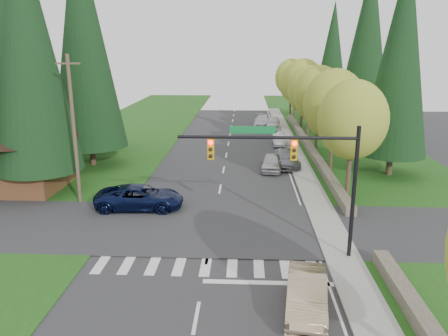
# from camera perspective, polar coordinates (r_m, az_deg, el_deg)

# --- Properties ---
(ground) EXTENTS (120.00, 120.00, 0.00)m
(ground) POSITION_cam_1_polar(r_m,az_deg,el_deg) (19.14, -3.31, -17.23)
(ground) COLOR #28282B
(ground) RESTS_ON ground
(grass_east) EXTENTS (14.00, 110.00, 0.06)m
(grass_east) POSITION_cam_1_polar(r_m,az_deg,el_deg) (39.10, 19.27, -0.81)
(grass_east) COLOR #1E4913
(grass_east) RESTS_ON ground
(grass_west) EXTENTS (14.00, 110.00, 0.06)m
(grass_west) POSITION_cam_1_polar(r_m,az_deg,el_deg) (40.30, -18.92, -0.32)
(grass_west) COLOR #1E4913
(grass_west) RESTS_ON ground
(cross_street) EXTENTS (120.00, 8.00, 0.10)m
(cross_street) POSITION_cam_1_polar(r_m,az_deg,el_deg) (26.21, -1.47, -7.82)
(cross_street) COLOR #28282B
(cross_street) RESTS_ON ground
(sidewalk_east) EXTENTS (1.80, 80.00, 0.13)m
(sidewalk_east) POSITION_cam_1_polar(r_m,az_deg,el_deg) (39.71, 10.01, 0.12)
(sidewalk_east) COLOR gray
(sidewalk_east) RESTS_ON ground
(curb_east) EXTENTS (0.20, 80.00, 0.13)m
(curb_east) POSITION_cam_1_polar(r_m,az_deg,el_deg) (39.61, 8.79, 0.14)
(curb_east) COLOR gray
(curb_east) RESTS_ON ground
(stone_wall_north) EXTENTS (0.70, 40.00, 0.70)m
(stone_wall_north) POSITION_cam_1_polar(r_m,az_deg,el_deg) (47.58, 10.90, 2.94)
(stone_wall_north) COLOR #4C4438
(stone_wall_north) RESTS_ON ground
(traffic_signal) EXTENTS (8.70, 0.37, 6.80)m
(traffic_signal) POSITION_cam_1_polar(r_m,az_deg,el_deg) (21.36, 9.51, 0.71)
(traffic_signal) COLOR black
(traffic_signal) RESTS_ON ground
(brown_building) EXTENTS (8.40, 8.40, 5.40)m
(brown_building) POSITION_cam_1_polar(r_m,az_deg,el_deg) (36.03, -25.17, 2.37)
(brown_building) COLOR #4C2D19
(brown_building) RESTS_ON ground
(utility_pole) EXTENTS (1.60, 0.24, 10.00)m
(utility_pole) POSITION_cam_1_polar(r_m,az_deg,el_deg) (30.68, -19.02, 4.80)
(utility_pole) COLOR #473828
(utility_pole) RESTS_ON ground
(decid_tree_0) EXTENTS (4.80, 4.80, 8.37)m
(decid_tree_0) POSITION_cam_1_polar(r_m,az_deg,el_deg) (31.28, 16.46, 6.04)
(decid_tree_0) COLOR #38281C
(decid_tree_0) RESTS_ON ground
(decid_tree_1) EXTENTS (5.20, 5.20, 8.80)m
(decid_tree_1) POSITION_cam_1_polar(r_m,az_deg,el_deg) (38.05, 14.21, 8.04)
(decid_tree_1) COLOR #38281C
(decid_tree_1) RESTS_ON ground
(decid_tree_2) EXTENTS (5.00, 5.00, 8.82)m
(decid_tree_2) POSITION_cam_1_polar(r_m,az_deg,el_deg) (44.85, 12.25, 9.35)
(decid_tree_2) COLOR #38281C
(decid_tree_2) RESTS_ON ground
(decid_tree_3) EXTENTS (5.00, 5.00, 8.55)m
(decid_tree_3) POSITION_cam_1_polar(r_m,az_deg,el_deg) (51.78, 11.11, 9.86)
(decid_tree_3) COLOR #38281C
(decid_tree_3) RESTS_ON ground
(decid_tree_4) EXTENTS (5.40, 5.40, 9.18)m
(decid_tree_4) POSITION_cam_1_polar(r_m,az_deg,el_deg) (58.67, 10.27, 10.89)
(decid_tree_4) COLOR #38281C
(decid_tree_4) RESTS_ON ground
(decid_tree_5) EXTENTS (4.80, 4.80, 8.30)m
(decid_tree_5) POSITION_cam_1_polar(r_m,az_deg,el_deg) (65.62, 9.30, 10.91)
(decid_tree_5) COLOR #38281C
(decid_tree_5) RESTS_ON ground
(decid_tree_6) EXTENTS (5.20, 5.20, 8.86)m
(decid_tree_6) POSITION_cam_1_polar(r_m,az_deg,el_deg) (72.55, 8.78, 11.59)
(decid_tree_6) COLOR #38281C
(decid_tree_6) RESTS_ON ground
(conifer_w_a) EXTENTS (6.12, 6.12, 19.80)m
(conifer_w_a) POSITION_cam_1_polar(r_m,az_deg,el_deg) (33.51, -24.36, 14.85)
(conifer_w_a) COLOR #38281C
(conifer_w_a) RESTS_ON ground
(conifer_w_b) EXTENTS (5.44, 5.44, 17.80)m
(conifer_w_b) POSITION_cam_1_polar(r_m,az_deg,el_deg) (38.44, -25.58, 13.09)
(conifer_w_b) COLOR #38281C
(conifer_w_b) RESTS_ON ground
(conifer_w_c) EXTENTS (6.46, 6.46, 20.80)m
(conifer_w_c) POSITION_cam_1_polar(r_m,az_deg,el_deg) (40.49, -17.91, 15.99)
(conifer_w_c) COLOR #38281C
(conifer_w_c) RESTS_ON ground
(conifer_w_e) EXTENTS (5.78, 5.78, 18.80)m
(conifer_w_e) POSITION_cam_1_polar(r_m,az_deg,el_deg) (46.80, -17.58, 14.59)
(conifer_w_e) COLOR #38281C
(conifer_w_e) RESTS_ON ground
(conifer_e_a) EXTENTS (5.44, 5.44, 17.80)m
(conifer_e_a) POSITION_cam_1_polar(r_m,az_deg,el_deg) (38.05, 22.06, 13.45)
(conifer_e_a) COLOR #38281C
(conifer_e_a) RESTS_ON ground
(conifer_e_b) EXTENTS (6.12, 6.12, 19.80)m
(conifer_e_b) POSITION_cam_1_polar(r_m,az_deg,el_deg) (51.75, 18.16, 15.10)
(conifer_e_b) COLOR #38281C
(conifer_e_b) RESTS_ON ground
(conifer_e_c) EXTENTS (5.10, 5.10, 16.80)m
(conifer_e_c) POSITION_cam_1_polar(r_m,az_deg,el_deg) (65.20, 13.95, 13.95)
(conifer_e_c) COLOR #38281C
(conifer_e_c) RESTS_ON ground
(sedan_champagne) EXTENTS (2.12, 4.63, 1.47)m
(sedan_champagne) POSITION_cam_1_polar(r_m,az_deg,el_deg) (18.62, 10.74, -15.84)
(sedan_champagne) COLOR tan
(sedan_champagne) RESTS_ON ground
(suv_navy) EXTENTS (5.87, 2.91, 1.60)m
(suv_navy) POSITION_cam_1_polar(r_m,az_deg,el_deg) (29.47, -10.94, -3.78)
(suv_navy) COLOR black
(suv_navy) RESTS_ON ground
(parked_car_a) EXTENTS (2.06, 4.36, 1.44)m
(parked_car_a) POSITION_cam_1_polar(r_m,az_deg,el_deg) (38.35, 6.23, 0.74)
(parked_car_a) COLOR #B2B1B6
(parked_car_a) RESTS_ON ground
(parked_car_b) EXTENTS (2.41, 5.13, 1.45)m
(parked_car_b) POSITION_cam_1_polar(r_m,az_deg,el_deg) (39.93, 8.11, 1.26)
(parked_car_b) COLOR slate
(parked_car_b) RESTS_ON ground
(parked_car_c) EXTENTS (1.39, 3.94, 1.29)m
(parked_car_c) POSITION_cam_1_polar(r_m,az_deg,el_deg) (48.57, 7.18, 3.70)
(parked_car_c) COLOR silver
(parked_car_c) RESTS_ON ground
(parked_car_d) EXTENTS (2.06, 4.82, 1.62)m
(parked_car_d) POSITION_cam_1_polar(r_m,az_deg,el_deg) (58.65, 6.46, 5.87)
(parked_car_d) COLOR silver
(parked_car_d) RESTS_ON ground
(parked_car_e) EXTENTS (2.53, 5.52, 1.56)m
(parked_car_e) POSITION_cam_1_polar(r_m,az_deg,el_deg) (59.85, 5.04, 6.06)
(parked_car_e) COLOR #B7B8BD
(parked_car_e) RESTS_ON ground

